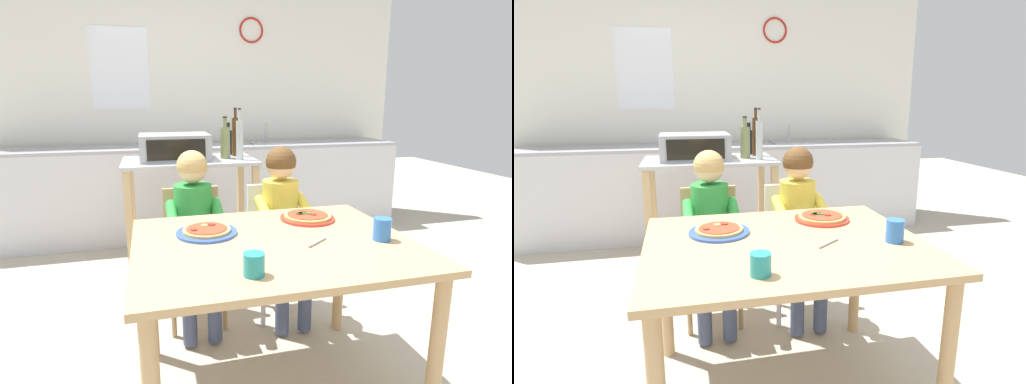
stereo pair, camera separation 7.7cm
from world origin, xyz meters
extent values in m
plane|color=#B7AD99|center=(0.00, 1.13, 0.00)|extent=(11.27, 11.27, 0.00)
cube|color=white|center=(0.00, 2.88, 1.35)|extent=(4.54, 0.12, 2.70)
cube|color=white|center=(-0.74, 2.81, 1.65)|extent=(0.56, 0.01, 0.80)
torus|color=red|center=(0.62, 2.81, 2.07)|extent=(0.26, 0.02, 0.26)
cube|color=silver|center=(0.00, 2.47, 0.44)|extent=(4.09, 0.60, 0.88)
cube|color=#9E9EA3|center=(0.00, 2.47, 0.89)|extent=(4.09, 0.60, 0.03)
cube|color=gray|center=(0.72, 2.47, 0.91)|extent=(0.40, 0.33, 0.02)
cylinder|color=#B7BABF|center=(0.72, 2.59, 1.01)|extent=(0.02, 0.02, 0.20)
cube|color=#B7BABF|center=(-0.21, 1.44, 0.90)|extent=(0.97, 0.57, 0.02)
cube|color=tan|center=(-0.21, 1.44, 0.32)|extent=(0.89, 0.53, 0.02)
cube|color=tan|center=(-0.66, 1.19, 0.45)|extent=(0.05, 0.05, 0.89)
cube|color=tan|center=(0.23, 1.19, 0.45)|extent=(0.05, 0.05, 0.89)
cube|color=tan|center=(-0.66, 1.69, 0.45)|extent=(0.05, 0.05, 0.89)
cube|color=tan|center=(0.23, 1.69, 0.45)|extent=(0.05, 0.05, 0.89)
cube|color=#999BA0|center=(-0.32, 1.46, 1.01)|extent=(0.50, 0.39, 0.19)
cube|color=black|center=(-0.32, 1.26, 1.01)|extent=(0.40, 0.01, 0.14)
cylinder|color=black|center=(-0.14, 1.26, 0.95)|extent=(0.02, 0.01, 0.02)
cylinder|color=black|center=(0.12, 1.64, 1.01)|extent=(0.06, 0.06, 0.19)
cylinder|color=black|center=(0.12, 1.64, 1.14)|extent=(0.03, 0.03, 0.05)
cylinder|color=black|center=(0.12, 1.64, 1.17)|extent=(0.03, 0.03, 0.01)
cylinder|color=#ADB7B2|center=(0.15, 1.32, 1.06)|extent=(0.05, 0.05, 0.29)
cylinder|color=#ADB7B2|center=(0.15, 1.32, 1.24)|extent=(0.02, 0.02, 0.08)
cylinder|color=black|center=(0.15, 1.32, 1.29)|extent=(0.02, 0.02, 0.01)
cylinder|color=olive|center=(0.06, 1.42, 1.03)|extent=(0.07, 0.07, 0.23)
cylinder|color=olive|center=(0.06, 1.42, 1.18)|extent=(0.03, 0.03, 0.07)
cylinder|color=black|center=(0.06, 1.42, 1.22)|extent=(0.03, 0.03, 0.01)
cylinder|color=#4C2D14|center=(0.16, 1.53, 1.06)|extent=(0.06, 0.06, 0.30)
cylinder|color=#4C2D14|center=(0.16, 1.53, 1.25)|extent=(0.02, 0.02, 0.06)
cylinder|color=black|center=(0.16, 1.53, 1.28)|extent=(0.03, 0.03, 0.01)
cube|color=tan|center=(0.00, 0.00, 0.74)|extent=(1.19, 0.95, 0.03)
cylinder|color=tan|center=(0.54, -0.42, 0.36)|extent=(0.06, 0.06, 0.73)
cylinder|color=tan|center=(-0.54, 0.42, 0.36)|extent=(0.06, 0.06, 0.73)
cylinder|color=tan|center=(0.54, 0.42, 0.36)|extent=(0.06, 0.06, 0.73)
cube|color=tan|center=(-0.27, 0.73, 0.44)|extent=(0.36, 0.36, 0.04)
cube|color=tan|center=(-0.27, 0.89, 0.63)|extent=(0.34, 0.03, 0.38)
cylinder|color=tan|center=(-0.12, 0.58, 0.22)|extent=(0.03, 0.03, 0.42)
cylinder|color=tan|center=(-0.42, 0.58, 0.22)|extent=(0.03, 0.03, 0.42)
cylinder|color=tan|center=(-0.12, 0.88, 0.22)|extent=(0.03, 0.03, 0.42)
cylinder|color=tan|center=(-0.42, 0.88, 0.22)|extent=(0.03, 0.03, 0.42)
cube|color=silver|center=(0.26, 0.70, 0.44)|extent=(0.36, 0.36, 0.04)
cube|color=silver|center=(0.26, 0.86, 0.63)|extent=(0.34, 0.03, 0.38)
cylinder|color=silver|center=(0.41, 0.55, 0.22)|extent=(0.03, 0.03, 0.42)
cylinder|color=silver|center=(0.11, 0.55, 0.22)|extent=(0.03, 0.03, 0.42)
cylinder|color=silver|center=(0.41, 0.85, 0.22)|extent=(0.03, 0.03, 0.42)
cylinder|color=silver|center=(0.11, 0.85, 0.22)|extent=(0.03, 0.03, 0.42)
cube|color=#424C6B|center=(-0.20, 0.59, 0.48)|extent=(0.10, 0.30, 0.10)
cylinder|color=#424C6B|center=(-0.20, 0.46, 0.24)|extent=(0.08, 0.08, 0.44)
cube|color=#424C6B|center=(-0.34, 0.59, 0.48)|extent=(0.10, 0.30, 0.10)
cylinder|color=#424C6B|center=(-0.34, 0.46, 0.24)|extent=(0.08, 0.08, 0.44)
cylinder|color=green|center=(-0.14, 0.63, 0.71)|extent=(0.06, 0.26, 0.15)
cylinder|color=green|center=(-0.40, 0.63, 0.71)|extent=(0.06, 0.26, 0.15)
cylinder|color=green|center=(-0.27, 0.73, 0.67)|extent=(0.22, 0.22, 0.39)
sphere|color=beige|center=(-0.27, 0.73, 0.97)|extent=(0.17, 0.17, 0.17)
sphere|color=tan|center=(-0.27, 0.73, 0.98)|extent=(0.18, 0.18, 0.18)
cube|color=#424C6B|center=(0.33, 0.56, 0.48)|extent=(0.10, 0.30, 0.10)
cylinder|color=#424C6B|center=(0.33, 0.43, 0.24)|extent=(0.08, 0.08, 0.44)
cube|color=#424C6B|center=(0.19, 0.56, 0.48)|extent=(0.10, 0.30, 0.10)
cylinder|color=#424C6B|center=(0.19, 0.43, 0.24)|extent=(0.08, 0.08, 0.44)
cylinder|color=yellow|center=(0.39, 0.60, 0.72)|extent=(0.06, 0.26, 0.15)
cylinder|color=yellow|center=(0.13, 0.60, 0.72)|extent=(0.06, 0.26, 0.15)
cylinder|color=yellow|center=(0.26, 0.70, 0.68)|extent=(0.22, 0.22, 0.39)
sphere|color=beige|center=(0.26, 0.70, 0.97)|extent=(0.18, 0.18, 0.18)
sphere|color=brown|center=(0.26, 0.70, 0.99)|extent=(0.19, 0.19, 0.19)
cylinder|color=#3356B7|center=(-0.27, 0.17, 0.76)|extent=(0.28, 0.28, 0.01)
cylinder|color=tan|center=(-0.27, 0.17, 0.77)|extent=(0.22, 0.22, 0.01)
cylinder|color=#B23D23|center=(-0.27, 0.17, 0.78)|extent=(0.19, 0.19, 0.00)
cylinder|color=#DBC666|center=(-0.27, 0.20, 0.79)|extent=(0.03, 0.03, 0.01)
cylinder|color=maroon|center=(-0.33, 0.15, 0.79)|extent=(0.03, 0.03, 0.01)
cylinder|color=maroon|center=(-0.24, 0.21, 0.79)|extent=(0.03, 0.03, 0.01)
cylinder|color=red|center=(0.26, 0.26, 0.76)|extent=(0.28, 0.28, 0.01)
cylinder|color=tan|center=(0.26, 0.26, 0.77)|extent=(0.24, 0.24, 0.01)
cylinder|color=#B23D23|center=(0.26, 0.26, 0.78)|extent=(0.20, 0.20, 0.00)
cylinder|color=#563319|center=(0.22, 0.27, 0.79)|extent=(0.04, 0.04, 0.01)
cylinder|color=#386628|center=(0.26, 0.27, 0.79)|extent=(0.03, 0.03, 0.01)
cylinder|color=#386628|center=(0.23, 0.27, 0.79)|extent=(0.03, 0.03, 0.01)
cylinder|color=maroon|center=(0.29, 0.24, 0.79)|extent=(0.03, 0.03, 0.01)
cylinder|color=#386628|center=(0.23, 0.30, 0.79)|extent=(0.03, 0.03, 0.01)
cylinder|color=#563319|center=(0.26, 0.29, 0.79)|extent=(0.03, 0.03, 0.01)
cylinder|color=blue|center=(0.46, -0.11, 0.80)|extent=(0.08, 0.08, 0.10)
cylinder|color=teal|center=(-0.17, -0.32, 0.80)|extent=(0.08, 0.08, 0.08)
cylinder|color=#B7BABF|center=(0.17, -0.08, 0.76)|extent=(0.12, 0.09, 0.01)
camera|label=1|loc=(-0.50, -1.57, 1.35)|focal=28.17mm
camera|label=2|loc=(-0.42, -1.59, 1.35)|focal=28.17mm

